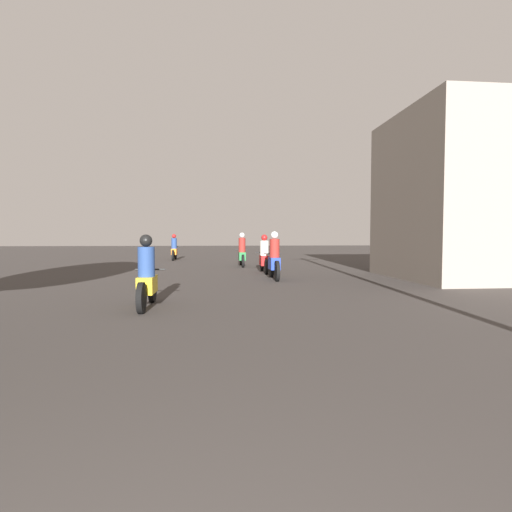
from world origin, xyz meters
The scene contains 6 objects.
motorcycle_yellow centered at (-1.12, 7.64, 0.59)m, with size 0.60×1.83×1.43m.
motorcycle_blue centered at (2.10, 12.52, 0.63)m, with size 0.60×1.91×1.56m.
motorcycle_red centered at (2.06, 14.95, 0.59)m, with size 0.60×2.03×1.47m.
motorcycle_green centered at (1.41, 18.27, 0.62)m, with size 0.60×2.07×1.57m.
motorcycle_orange centered at (-2.26, 23.61, 0.62)m, with size 0.60×2.08×1.53m.
building_right_near centered at (8.99, 12.20, 2.71)m, with size 5.64×5.00×5.42m.
Camera 1 is at (0.23, -0.28, 1.39)m, focal length 28.00 mm.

